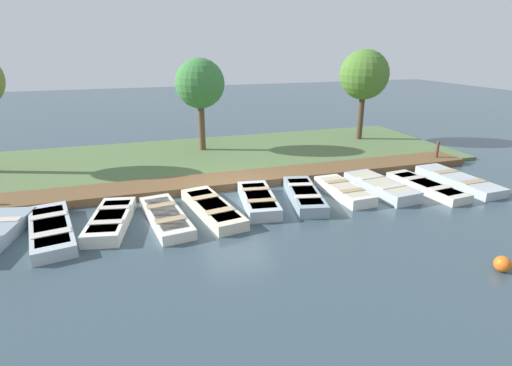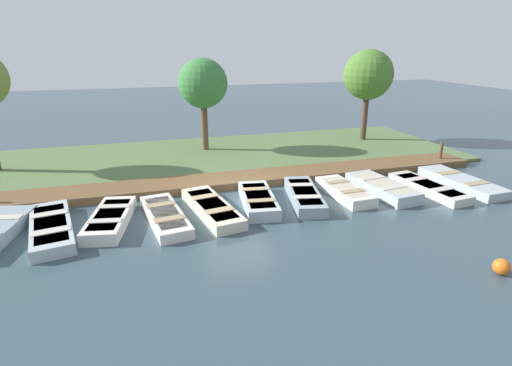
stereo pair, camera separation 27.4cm
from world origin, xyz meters
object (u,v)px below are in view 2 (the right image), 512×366
object	(u,v)px
rowboat_4	(212,208)
mooring_post_far	(441,153)
rowboat_9	(428,188)
park_tree_left	(203,84)
rowboat_8	(382,187)
park_tree_center	(368,75)
rowboat_2	(110,219)
buoy	(502,267)
rowboat_7	(344,191)
rowboat_1	(51,227)
rowboat_3	(165,216)
rowboat_5	(258,200)
rowboat_10	(461,182)
rowboat_6	(304,196)

from	to	relation	value
rowboat_4	mooring_post_far	bearing A→B (deg)	93.04
rowboat_9	park_tree_left	size ratio (longest dim) A/B	0.73
rowboat_8	park_tree_center	size ratio (longest dim) A/B	0.63
rowboat_2	park_tree_center	bearing A→B (deg)	130.74
park_tree_center	rowboat_2	bearing A→B (deg)	-60.42
buoy	rowboat_7	bearing A→B (deg)	-169.47
rowboat_1	rowboat_9	size ratio (longest dim) A/B	1.09
rowboat_1	mooring_post_far	world-z (taller)	mooring_post_far
rowboat_1	rowboat_7	world-z (taller)	rowboat_7
rowboat_3	rowboat_1	bearing A→B (deg)	-99.57
rowboat_5	rowboat_4	bearing A→B (deg)	-75.50
rowboat_7	rowboat_9	xyz separation A→B (m)	(0.48, 3.20, -0.03)
rowboat_3	rowboat_5	distance (m)	3.14
rowboat_8	park_tree_left	size ratio (longest dim) A/B	0.68
rowboat_8	buoy	size ratio (longest dim) A/B	7.89
rowboat_4	rowboat_8	xyz separation A→B (m)	(-0.03, 6.32, 0.03)
rowboat_2	rowboat_3	bearing A→B (deg)	94.29
park_tree_left	rowboat_1	bearing A→B (deg)	-36.91
park_tree_center	park_tree_left	bearing A→B (deg)	-91.94
rowboat_4	buoy	bearing A→B (deg)	36.82
rowboat_5	rowboat_3	bearing A→B (deg)	-75.11
rowboat_5	rowboat_8	distance (m)	4.70
rowboat_9	buoy	world-z (taller)	buoy
rowboat_2	rowboat_10	distance (m)	12.81
rowboat_2	rowboat_10	bearing A→B (deg)	100.31
rowboat_4	rowboat_5	size ratio (longest dim) A/B	1.18
rowboat_1	rowboat_5	bearing A→B (deg)	81.75
mooring_post_far	buoy	distance (m)	9.55
rowboat_10	mooring_post_far	distance (m)	3.01
rowboat_8	rowboat_10	size ratio (longest dim) A/B	0.87
rowboat_5	rowboat_8	size ratio (longest dim) A/B	0.97
rowboat_2	park_tree_left	world-z (taller)	park_tree_left
rowboat_2	park_tree_left	size ratio (longest dim) A/B	0.66
rowboat_3	rowboat_8	size ratio (longest dim) A/B	1.06
rowboat_1	rowboat_7	bearing A→B (deg)	80.44
mooring_post_far	rowboat_5	bearing A→B (deg)	-76.05
rowboat_3	park_tree_center	distance (m)	14.17
rowboat_10	rowboat_3	bearing A→B (deg)	-92.15
rowboat_7	rowboat_8	distance (m)	1.48
rowboat_6	mooring_post_far	xyz separation A→B (m)	(-2.41, 7.70, 0.32)
rowboat_1	mooring_post_far	distance (m)	15.92
buoy	park_tree_left	world-z (taller)	park_tree_left
rowboat_8	park_tree_left	distance (m)	9.78
rowboat_8	park_tree_left	world-z (taller)	park_tree_left
rowboat_8	park_tree_left	xyz separation A→B (m)	(-7.68, -5.17, 3.15)
rowboat_2	rowboat_6	distance (m)	6.39
rowboat_10	park_tree_center	xyz separation A→B (m)	(-7.60, 0.25, 3.43)
rowboat_8	buoy	xyz separation A→B (m)	(5.60, -0.42, -0.02)
buoy	park_tree_left	size ratio (longest dim) A/B	0.09
rowboat_5	rowboat_7	bearing A→B (deg)	96.70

